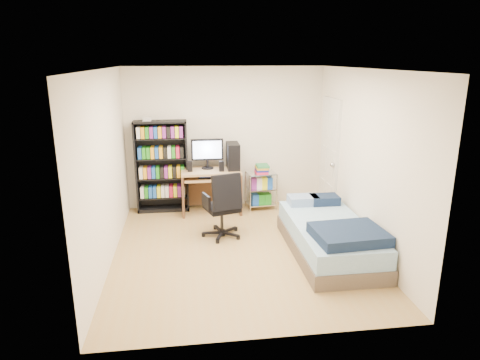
{
  "coord_description": "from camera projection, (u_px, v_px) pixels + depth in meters",
  "views": [
    {
      "loc": [
        -0.72,
        -5.52,
        2.64
      ],
      "look_at": [
        0.06,
        0.4,
        0.93
      ],
      "focal_mm": 32.0,
      "sensor_mm": 36.0,
      "label": 1
    }
  ],
  "objects": [
    {
      "name": "office_chair",
      "position": [
        223.0,
        217.0,
        6.45
      ],
      "size": [
        0.76,
        0.76,
        1.03
      ],
      "rotation": [
        0.0,
        0.0,
        0.3
      ],
      "color": "black",
      "rests_on": "room"
    },
    {
      "name": "bed",
      "position": [
        330.0,
        236.0,
        5.92
      ],
      "size": [
        1.02,
        2.03,
        0.58
      ],
      "color": "brown",
      "rests_on": "room"
    },
    {
      "name": "door",
      "position": [
        329.0,
        157.0,
        7.3
      ],
      "size": [
        0.12,
        0.8,
        2.0
      ],
      "color": "silver",
      "rests_on": "room"
    },
    {
      "name": "computer_desk",
      "position": [
        217.0,
        173.0,
        7.46
      ],
      "size": [
        1.03,
        0.6,
        1.29
      ],
      "color": "tan",
      "rests_on": "room"
    },
    {
      "name": "room",
      "position": [
        240.0,
        165.0,
        5.73
      ],
      "size": [
        3.58,
        4.08,
        2.58
      ],
      "color": "#A68653",
      "rests_on": "ground"
    },
    {
      "name": "wire_cart",
      "position": [
        261.0,
        180.0,
        7.63
      ],
      "size": [
        0.54,
        0.41,
        0.82
      ],
      "rotation": [
        0.0,
        0.0,
        0.1
      ],
      "color": "silver",
      "rests_on": "room"
    },
    {
      "name": "media_shelf",
      "position": [
        162.0,
        165.0,
        7.46
      ],
      "size": [
        0.9,
        0.3,
        1.67
      ],
      "color": "black",
      "rests_on": "room"
    }
  ]
}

